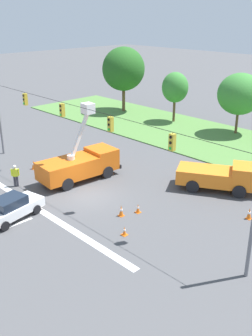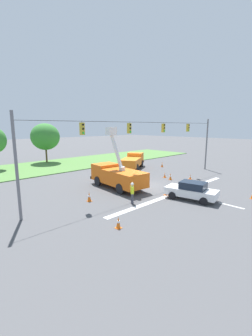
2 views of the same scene
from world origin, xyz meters
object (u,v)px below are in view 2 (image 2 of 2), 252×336
traffic_cone_mid_left (170,176)px  traffic_cone_lane_edge_a (118,223)px  traffic_cone_foreground_left (162,164)px  utility_truck_bucket_lift (117,175)px  sedan_white (192,190)px  road_worker (132,192)px  traffic_cone_near_bucket (89,197)px  utility_truck_support_near (133,161)px  traffic_cone_mid_right (165,175)px  tree_centre (45,137)px  traffic_cone_lane_edge_b (190,177)px  traffic_cone_foreground_right (166,192)px

traffic_cone_mid_left → traffic_cone_lane_edge_a: bearing=-158.2°
traffic_cone_foreground_left → traffic_cone_lane_edge_a: bearing=-150.0°
utility_truck_bucket_lift → sedan_white: (2.05, -7.27, -0.56)m
road_worker → traffic_cone_near_bucket: size_ratio=2.17×
traffic_cone_foreground_left → traffic_cone_mid_left: size_ratio=0.99×
utility_truck_bucket_lift → utility_truck_support_near: bearing=35.8°
road_worker → traffic_cone_mid_right: (9.61, 3.80, -0.68)m
road_worker → traffic_cone_mid_right: road_worker is taller
utility_truck_bucket_lift → traffic_cone_mid_left: 7.09m
tree_centre → traffic_cone_lane_edge_b: tree_centre is taller
traffic_cone_near_bucket → traffic_cone_lane_edge_b: traffic_cone_near_bucket is taller
traffic_cone_mid_left → traffic_cone_foreground_left: bearing=43.5°
sedan_white → traffic_cone_foreground_left: sedan_white is taller
sedan_white → traffic_cone_foreground_left: (10.84, 11.25, -0.40)m
traffic_cone_foreground_left → traffic_cone_near_bucket: size_ratio=0.96×
sedan_white → traffic_cone_foreground_left: size_ratio=5.85×
traffic_cone_foreground_right → traffic_cone_lane_edge_a: (-7.67, -2.00, 0.07)m
traffic_cone_mid_left → traffic_cone_lane_edge_b: (1.90, -1.51, -0.11)m
utility_truck_bucket_lift → traffic_cone_lane_edge_b: 9.36m
utility_truck_bucket_lift → traffic_cone_lane_edge_a: (-6.20, -7.03, -0.98)m
tree_centre → traffic_cone_mid_right: 21.98m
traffic_cone_near_bucket → traffic_cone_foreground_right: bearing=-29.7°
sedan_white → traffic_cone_lane_edge_a: size_ratio=6.15×
tree_centre → road_worker: size_ratio=3.78×
road_worker → traffic_cone_foreground_right: road_worker is taller
traffic_cone_foreground_left → traffic_cone_foreground_right: size_ratio=1.25×
traffic_cone_foreground_left → traffic_cone_lane_edge_b: (-4.21, -7.32, -0.11)m
road_worker → sedan_white: bearing=-32.2°
tree_centre → sedan_white: size_ratio=1.46×
traffic_cone_foreground_left → traffic_cone_lane_edge_b: traffic_cone_foreground_left is taller
sedan_white → traffic_cone_mid_right: size_ratio=6.90×
traffic_cone_near_bucket → tree_centre: bearing=73.6°
traffic_cone_foreground_left → traffic_cone_near_bucket: bearing=-162.3°
sedan_white → traffic_cone_mid_left: 7.22m
traffic_cone_foreground_left → traffic_cone_foreground_right: bearing=-141.8°
road_worker → traffic_cone_lane_edge_a: 4.64m
tree_centre → road_worker: tree_centre is taller
utility_truck_bucket_lift → road_worker: size_ratio=3.88×
traffic_cone_mid_right → traffic_cone_lane_edge_b: size_ratio=1.11×
sedan_white → utility_truck_bucket_lift: bearing=105.8°
sedan_white → traffic_cone_lane_edge_b: bearing=30.7°
sedan_white → traffic_cone_mid_left: size_ratio=5.78×
utility_truck_support_near → traffic_cone_mid_left: utility_truck_support_near is taller
utility_truck_support_near → traffic_cone_mid_right: bearing=-103.1°
traffic_cone_foreground_left → traffic_cone_mid_right: (-5.66, -4.67, -0.07)m
utility_truck_bucket_lift → traffic_cone_lane_edge_b: size_ratio=11.53×
utility_truck_support_near → traffic_cone_near_bucket: utility_truck_support_near is taller
traffic_cone_near_bucket → traffic_cone_mid_right: bearing=4.4°
traffic_cone_mid_right → traffic_cone_near_bucket: 11.84m
utility_truck_support_near → traffic_cone_lane_edge_a: bearing=-138.3°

